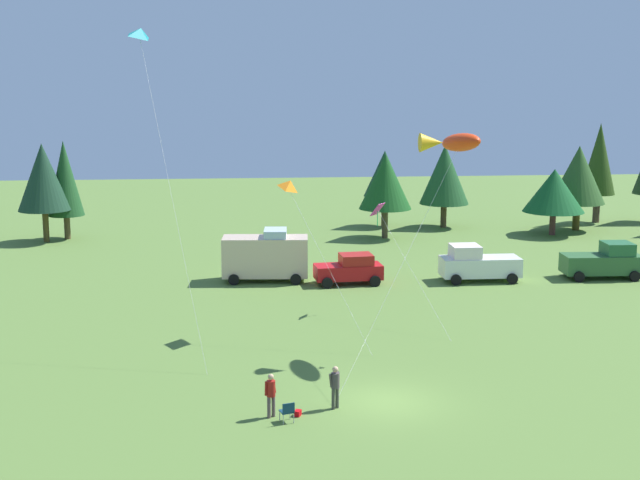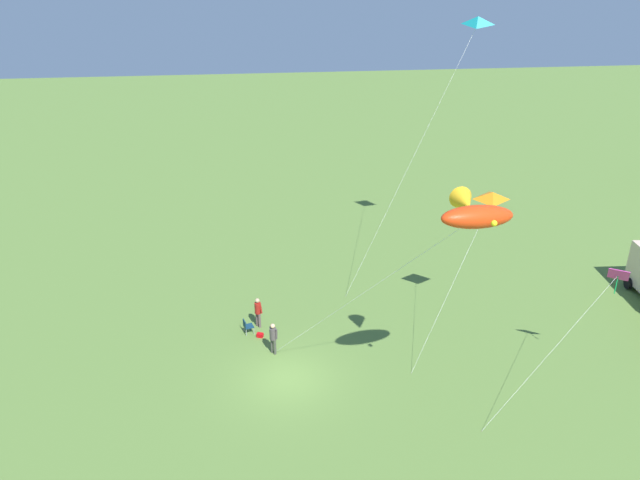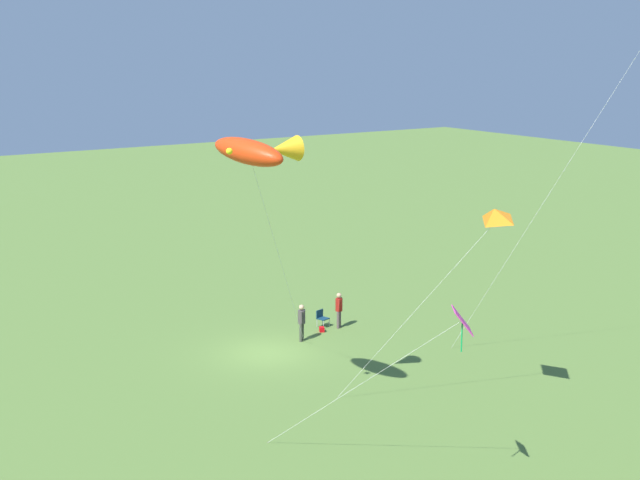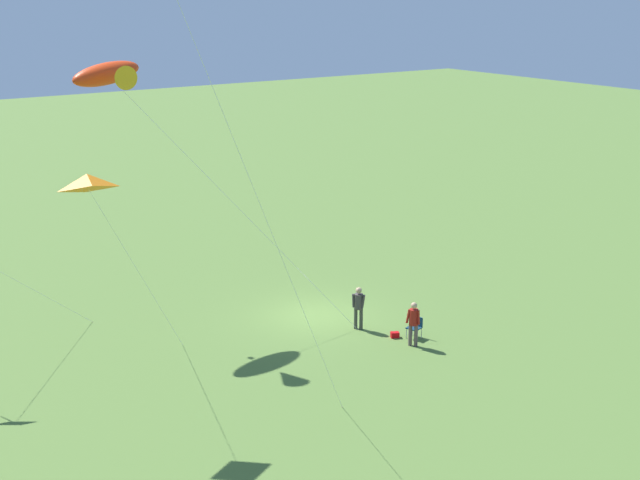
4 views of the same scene
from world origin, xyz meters
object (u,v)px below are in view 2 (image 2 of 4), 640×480
Objects in this scene: person_spectator at (258,310)px; kite_diamond_rainbow at (615,279)px; kite_delta_orange at (492,197)px; kite_delta_teal at (478,21)px; kite_large_fish at (474,213)px; folding_chair at (247,325)px; backpack_on_grass at (260,335)px; person_kite_flyer at (273,336)px.

kite_diamond_rainbow is (6.57, 15.53, 4.46)m from person_spectator.
kite_delta_teal is at bearing 172.02° from kite_delta_orange.
kite_large_fish is 1.48× the size of kite_diamond_rainbow.
kite_delta_orange reaches higher than folding_chair.
kite_delta_orange is 6.72m from kite_diamond_rainbow.
folding_chair is 2.56× the size of backpack_on_grass.
backpack_on_grass is (-1.52, -0.63, -0.91)m from person_kite_flyer.
person_spectator reaches higher than folding_chair.
kite_delta_teal is at bearing 8.66° from folding_chair.
folding_chair is at bearing -64.51° from kite_delta_teal.
kite_delta_orange reaches higher than person_spectator.
person_spectator is 0.11× the size of kite_delta_teal.
kite_large_fish is 8.55m from kite_delta_orange.
person_kite_flyer and person_spectator have the same top height.
folding_chair is 20.63m from kite_delta_teal.
kite_delta_teal is at bearing -12.22° from person_spectator.
kite_diamond_rainbow reaches higher than person_kite_flyer.
kite_delta_orange is at bearing -20.89° from folding_chair.
kite_delta_teal reaches higher than person_kite_flyer.
kite_diamond_rainbow is (-2.21, 7.61, -4.42)m from kite_large_fish.
person_spectator is 5.44× the size of backpack_on_grass.
person_kite_flyer is 0.11× the size of kite_delta_teal.
kite_delta_teal is at bearing -166.94° from kite_diamond_rainbow.
kite_large_fish is 16.09m from kite_delta_teal.
folding_chair is 0.10× the size of kite_delta_orange.
folding_chair is 0.87m from backpack_on_grass.
kite_diamond_rainbow is at bearing 13.06° from kite_delta_teal.
kite_delta_teal reaches higher than backpack_on_grass.
kite_large_fish is 9.08m from kite_diamond_rainbow.
kite_diamond_rainbow is (4.02, 14.85, 4.46)m from person_kite_flyer.
kite_diamond_rainbow is at bearing 106.19° from kite_large_fish.
backpack_on_grass is 0.03× the size of kite_large_fish.
kite_large_fish is at bearing -73.81° from kite_diamond_rainbow.
kite_delta_teal is 10.38m from kite_delta_orange.
person_kite_flyer is at bearing -73.23° from folding_chair.
folding_chair is at bearing -94.06° from kite_delta_orange.
backpack_on_grass is at bearing 72.38° from person_kite_flyer.
kite_delta_orange is 1.12× the size of kite_diamond_rainbow.
kite_delta_orange is (-7.31, 3.75, -2.36)m from kite_large_fish.
kite_delta_orange is at bearing 152.86° from kite_large_fish.
kite_large_fish is 1.33× the size of kite_delta_orange.
person_spectator is (-0.60, 0.62, 0.53)m from folding_chair.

